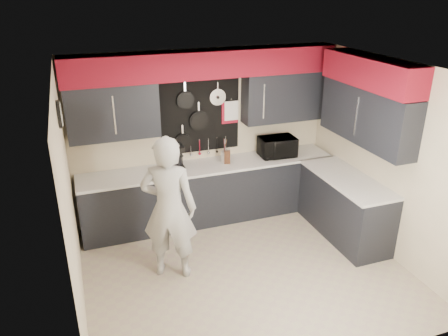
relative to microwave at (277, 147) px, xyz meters
name	(u,v)px	position (x,y,z in m)	size (l,w,h in m)	color
ground	(245,270)	(-1.11, -1.44, -1.07)	(4.00, 4.00, 0.00)	tan
back_wall_assembly	(206,91)	(-1.11, 0.16, 0.94)	(4.00, 0.36, 2.60)	beige
right_wall_assembly	(370,107)	(0.74, -1.18, 0.87)	(0.36, 3.50, 2.60)	beige
left_wall_assembly	(70,202)	(-3.11, -1.42, 0.26)	(0.05, 3.50, 2.60)	beige
base_cabinets	(247,196)	(-0.62, -0.31, -0.62)	(3.95, 2.20, 0.92)	black
microwave	(277,147)	(0.00, 0.00, 0.00)	(0.55, 0.38, 0.31)	black
knife_block	(227,157)	(-0.84, -0.02, -0.05)	(0.09, 0.09, 0.20)	#3E1F13
utensil_crock	(225,156)	(-0.85, 0.05, -0.07)	(0.12, 0.12, 0.16)	silver
coffee_maker	(177,156)	(-1.60, 0.08, 0.02)	(0.19, 0.23, 0.34)	black
person	(169,209)	(-2.01, -1.17, -0.14)	(0.68, 0.45, 1.86)	#B8B9B6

